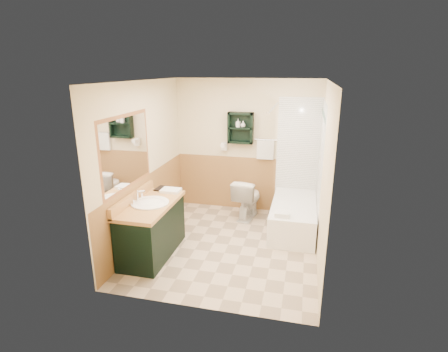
{
  "coord_description": "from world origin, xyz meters",
  "views": [
    {
      "loc": [
        1.03,
        -4.64,
        2.56
      ],
      "look_at": [
        -0.11,
        0.2,
        1.02
      ],
      "focal_mm": 28.0,
      "sensor_mm": 36.0,
      "label": 1
    }
  ],
  "objects_px": {
    "vanity": "(152,229)",
    "vanity_book": "(156,181)",
    "toilet": "(248,198)",
    "hair_dryer": "(224,146)",
    "wall_shelf": "(240,128)",
    "bathtub": "(293,216)",
    "soap_bottle_a": "(238,125)",
    "soap_bottle_b": "(243,125)"
  },
  "relations": [
    {
      "from": "vanity",
      "to": "toilet",
      "type": "distance_m",
      "value": 1.95
    },
    {
      "from": "vanity",
      "to": "vanity_book",
      "type": "xyz_separation_m",
      "value": [
        -0.17,
        0.59,
        0.51
      ]
    },
    {
      "from": "wall_shelf",
      "to": "hair_dryer",
      "type": "relative_size",
      "value": 2.29
    },
    {
      "from": "wall_shelf",
      "to": "vanity_book",
      "type": "bearing_deg",
      "value": -128.72
    },
    {
      "from": "hair_dryer",
      "to": "soap_bottle_b",
      "type": "height_order",
      "value": "soap_bottle_b"
    },
    {
      "from": "hair_dryer",
      "to": "vanity",
      "type": "height_order",
      "value": "hair_dryer"
    },
    {
      "from": "soap_bottle_b",
      "to": "vanity_book",
      "type": "bearing_deg",
      "value": -130.02
    },
    {
      "from": "toilet",
      "to": "vanity_book",
      "type": "bearing_deg",
      "value": 48.05
    },
    {
      "from": "soap_bottle_a",
      "to": "soap_bottle_b",
      "type": "xyz_separation_m",
      "value": [
        0.09,
        0.0,
        0.01
      ]
    },
    {
      "from": "vanity",
      "to": "soap_bottle_a",
      "type": "distance_m",
      "value": 2.42
    },
    {
      "from": "toilet",
      "to": "soap_bottle_b",
      "type": "relative_size",
      "value": 6.43
    },
    {
      "from": "hair_dryer",
      "to": "soap_bottle_a",
      "type": "height_order",
      "value": "soap_bottle_a"
    },
    {
      "from": "bathtub",
      "to": "soap_bottle_b",
      "type": "height_order",
      "value": "soap_bottle_b"
    },
    {
      "from": "hair_dryer",
      "to": "soap_bottle_b",
      "type": "bearing_deg",
      "value": -4.96
    },
    {
      "from": "bathtub",
      "to": "soap_bottle_b",
      "type": "relative_size",
      "value": 13.4
    },
    {
      "from": "soap_bottle_b",
      "to": "wall_shelf",
      "type": "bearing_deg",
      "value": 173.78
    },
    {
      "from": "hair_dryer",
      "to": "soap_bottle_a",
      "type": "xyz_separation_m",
      "value": [
        0.26,
        -0.03,
        0.4
      ]
    },
    {
      "from": "toilet",
      "to": "soap_bottle_a",
      "type": "xyz_separation_m",
      "value": [
        -0.24,
        0.3,
        1.25
      ]
    },
    {
      "from": "toilet",
      "to": "vanity_book",
      "type": "distance_m",
      "value": 1.71
    },
    {
      "from": "wall_shelf",
      "to": "vanity",
      "type": "bearing_deg",
      "value": -115.04
    },
    {
      "from": "hair_dryer",
      "to": "vanity_book",
      "type": "bearing_deg",
      "value": -119.43
    },
    {
      "from": "vanity",
      "to": "soap_bottle_a",
      "type": "height_order",
      "value": "soap_bottle_a"
    },
    {
      "from": "soap_bottle_a",
      "to": "soap_bottle_b",
      "type": "bearing_deg",
      "value": 0.0
    },
    {
      "from": "hair_dryer",
      "to": "soap_bottle_a",
      "type": "bearing_deg",
      "value": -6.64
    },
    {
      "from": "soap_bottle_a",
      "to": "soap_bottle_b",
      "type": "height_order",
      "value": "soap_bottle_b"
    },
    {
      "from": "wall_shelf",
      "to": "bathtub",
      "type": "relative_size",
      "value": 0.37
    },
    {
      "from": "wall_shelf",
      "to": "vanity_book",
      "type": "xyz_separation_m",
      "value": [
        -1.06,
        -1.32,
        -0.65
      ]
    },
    {
      "from": "soap_bottle_a",
      "to": "hair_dryer",
      "type": "bearing_deg",
      "value": 173.36
    },
    {
      "from": "soap_bottle_a",
      "to": "wall_shelf",
      "type": "bearing_deg",
      "value": 6.77
    },
    {
      "from": "hair_dryer",
      "to": "bathtub",
      "type": "distance_m",
      "value": 1.77
    },
    {
      "from": "vanity",
      "to": "soap_bottle_b",
      "type": "relative_size",
      "value": 10.94
    },
    {
      "from": "toilet",
      "to": "soap_bottle_a",
      "type": "height_order",
      "value": "soap_bottle_a"
    },
    {
      "from": "soap_bottle_a",
      "to": "bathtub",
      "type": "bearing_deg",
      "value": -30.63
    },
    {
      "from": "wall_shelf",
      "to": "vanity_book",
      "type": "height_order",
      "value": "wall_shelf"
    },
    {
      "from": "wall_shelf",
      "to": "vanity",
      "type": "xyz_separation_m",
      "value": [
        -0.89,
        -1.92,
        -1.16
      ]
    },
    {
      "from": "soap_bottle_b",
      "to": "hair_dryer",
      "type": "bearing_deg",
      "value": 175.04
    },
    {
      "from": "vanity",
      "to": "vanity_book",
      "type": "height_order",
      "value": "vanity_book"
    },
    {
      "from": "wall_shelf",
      "to": "soap_bottle_b",
      "type": "distance_m",
      "value": 0.07
    },
    {
      "from": "wall_shelf",
      "to": "vanity_book",
      "type": "relative_size",
      "value": 2.35
    },
    {
      "from": "wall_shelf",
      "to": "hair_dryer",
      "type": "bearing_deg",
      "value": 175.24
    },
    {
      "from": "vanity",
      "to": "soap_bottle_a",
      "type": "relative_size",
      "value": 8.24
    },
    {
      "from": "toilet",
      "to": "bathtub",
      "type": "bearing_deg",
      "value": 167.5
    }
  ]
}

